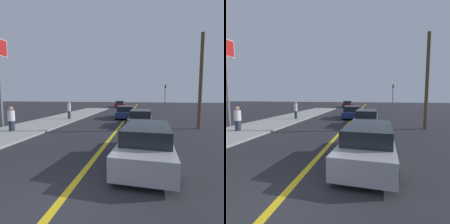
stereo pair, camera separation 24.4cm
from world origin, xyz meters
TOP-DOWN VIEW (x-y plane):
  - ground_plane at (0.00, 0.00)m, footprint 120.00×120.00m
  - road_center_line at (0.00, 18.00)m, footprint 0.20×60.00m
  - sidewalk_left at (-6.43, 13.87)m, footprint 3.91×27.74m
  - car_near_right_lane at (1.97, 3.35)m, footprint 2.11×4.89m
  - car_ahead_center at (1.58, 11.25)m, footprint 1.94×4.60m
  - car_far_distant at (-0.10, 15.53)m, footprint 2.17×4.27m
  - car_parked_left_lot at (-3.08, 32.73)m, footprint 1.95×4.55m
  - pedestrian_near_curb at (-6.61, 6.72)m, footprint 0.42×0.42m
  - pedestrian_mid_group at (-5.45, 13.02)m, footprint 0.32×0.32m
  - traffic_light at (5.11, 25.91)m, footprint 0.18×0.40m
  - utility_pole at (5.81, 10.41)m, footprint 0.24×0.24m

SIDE VIEW (x-z plane):
  - ground_plane at x=0.00m, z-range 0.00..0.00m
  - road_center_line at x=0.00m, z-range 0.00..0.01m
  - sidewalk_left at x=-6.43m, z-range 0.00..0.13m
  - car_ahead_center at x=1.58m, z-range -0.03..1.24m
  - car_parked_left_lot at x=-3.08m, z-range -0.03..1.27m
  - car_far_distant at x=-0.10m, z-range -0.02..1.28m
  - car_near_right_lane at x=1.97m, z-range -0.02..1.35m
  - pedestrian_near_curb at x=-6.61m, z-range 0.11..1.70m
  - pedestrian_mid_group at x=-5.45m, z-range 0.13..1.85m
  - traffic_light at x=5.11m, z-range 0.47..4.61m
  - utility_pole at x=5.81m, z-range 0.00..6.81m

